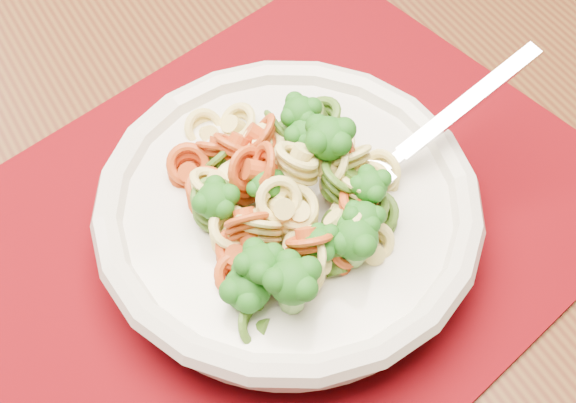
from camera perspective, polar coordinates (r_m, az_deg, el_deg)
name	(u,v)px	position (r m, az deg, el deg)	size (l,w,h in m)	color
dining_table	(256,160)	(0.71, -2.28, 3.00)	(1.48, 1.02, 0.77)	#543417
placemat	(277,226)	(0.54, -0.82, -1.74)	(0.44, 0.34, 0.00)	#550304
pasta_bowl	(288,212)	(0.51, 0.00, -0.73)	(0.25, 0.25, 0.05)	beige
pasta_broccoli_heap	(288,196)	(0.50, 0.00, 0.40)	(0.21, 0.21, 0.06)	#D7C86A
fork	(370,179)	(0.51, 5.88, 1.60)	(0.19, 0.02, 0.01)	silver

